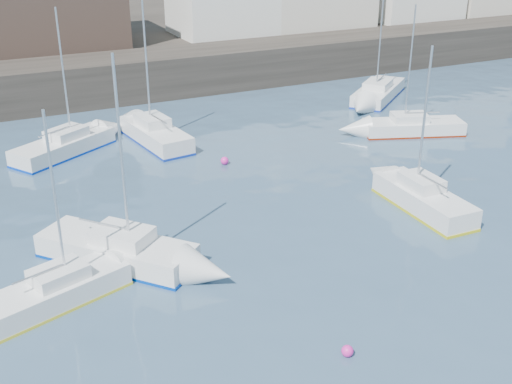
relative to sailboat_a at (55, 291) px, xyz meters
name	(u,v)px	position (x,y,z in m)	size (l,w,h in m)	color
quay_wall	(119,78)	(9.17, 25.65, 1.01)	(90.00, 5.00, 3.00)	#28231E
land_strip	(71,38)	(9.17, 43.65, 0.91)	(90.00, 32.00, 2.80)	#28231E
sailboat_a	(55,291)	(0.00, 0.00, 0.00)	(5.67, 3.38, 7.03)	white
sailboat_b	(117,249)	(2.76, 1.95, 0.05)	(5.78, 6.25, 8.32)	white
sailboat_c	(423,198)	(16.72, 0.52, 0.08)	(1.97, 5.74, 7.49)	white
sailboat_d	(413,126)	(23.30, 9.51, -0.02)	(6.42, 3.93, 7.81)	white
sailboat_f	(155,134)	(8.42, 14.85, 0.08)	(2.82, 6.53, 8.23)	white
sailboat_g	(378,92)	(26.17, 17.11, 0.01)	(6.86, 6.14, 8.86)	white
sailboat_h	(64,145)	(3.17, 15.27, 0.03)	(6.39, 5.02, 8.08)	white
buoy_near	(347,356)	(7.69, -6.95, -0.49)	(0.39, 0.39, 0.39)	#ED27A1
buoy_mid	(413,201)	(16.96, 1.42, -0.49)	(0.44, 0.44, 0.44)	#ED27A1
buoy_far	(225,164)	(10.74, 9.84, -0.49)	(0.44, 0.44, 0.44)	#ED27A1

